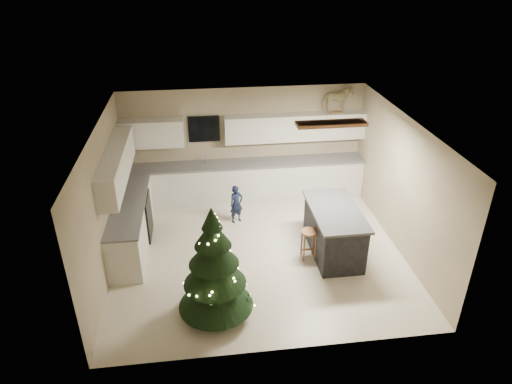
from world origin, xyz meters
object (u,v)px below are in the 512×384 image
bar_stool (309,238)px  christmas_tree (214,273)px  toddler (236,204)px  rocking_horse (337,99)px  island (334,231)px

bar_stool → christmas_tree: bearing=-144.5°
toddler → rocking_horse: bearing=0.8°
christmas_tree → rocking_horse: size_ratio=2.85×
christmas_tree → toddler: size_ratio=2.34×
island → rocking_horse: rocking_horse is taller
bar_stool → christmas_tree: size_ratio=0.30×
island → christmas_tree: 2.76m
island → bar_stool: (-0.51, -0.12, -0.03)m
bar_stool → toddler: size_ratio=0.70×
island → bar_stool: size_ratio=2.85×
bar_stool → rocking_horse: 3.41m
bar_stool → toddler: toddler is taller
toddler → island: bearing=-62.4°
rocking_horse → bar_stool: bearing=150.3°
island → rocking_horse: bearing=75.4°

